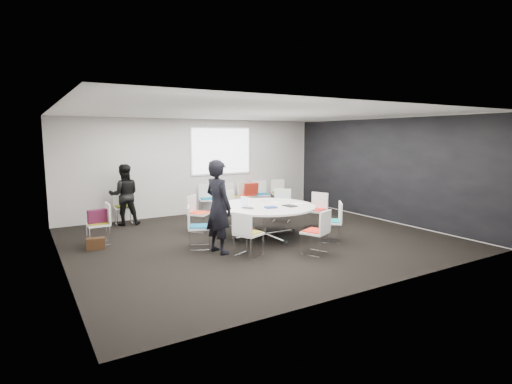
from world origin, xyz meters
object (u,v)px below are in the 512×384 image
chair_back_e (279,198)px  maroon_bag (98,216)px  conference_table (265,213)px  chair_back_a (207,205)px  chair_ring_e (199,235)px  person_back (124,195)px  chair_ring_d (199,220)px  cup (263,201)px  chair_back_c (247,201)px  chair_ring_c (233,214)px  brown_bag (96,244)px  chair_back_d (261,200)px  chair_ring_f (248,242)px  laptop (249,208)px  chair_person_back (124,213)px  chair_ring_b (281,212)px  person_main (218,207)px  chair_spare_left (99,232)px  chair_ring_a (316,217)px  chair_back_b (231,203)px  chair_ring_h (331,229)px  chair_ring_g (316,240)px

chair_back_e → maroon_bag: (-5.91, -1.88, 0.34)m
conference_table → chair_back_a: chair_back_a is taller
chair_ring_e → person_back: (-0.78, 3.04, 0.52)m
chair_ring_d → chair_back_e: bearing=166.5°
conference_table → cup: (0.17, 0.37, 0.23)m
chair_back_c → chair_ring_c: bearing=25.7°
maroon_bag → brown_bag: bearing=-109.6°
chair_back_a → chair_back_d: (1.87, 0.00, 0.00)m
chair_ring_f → laptop: 1.27m
laptop → chair_ring_f: bearing=119.0°
chair_person_back → brown_bag: (-1.06, -2.19, -0.16)m
chair_ring_e → chair_person_back: size_ratio=1.00×
chair_ring_d → chair_back_e: same height
maroon_bag → brown_bag: 0.62m
chair_ring_b → chair_back_e: (1.26, 1.98, 0.00)m
chair_back_c → cup: chair_back_c is taller
conference_table → chair_ring_e: (-1.70, -0.13, -0.27)m
person_back → chair_back_e: bearing=-167.4°
chair_ring_f → person_main: bearing=-167.8°
conference_table → chair_person_back: (-2.49, 3.07, -0.27)m
conference_table → chair_spare_left: size_ratio=2.60×
chair_ring_a → chair_spare_left: size_ratio=1.00×
chair_ring_c → chair_back_c: same height
chair_spare_left → cup: bearing=-104.1°
chair_back_c → chair_back_b: bearing=-20.6°
chair_back_d → cup: size_ratio=9.78×
chair_back_b → maroon_bag: size_ratio=2.20×
chair_ring_h → chair_back_b: 4.21m
chair_person_back → chair_ring_g: bearing=122.2°
chair_back_b → chair_back_d: size_ratio=1.00×
chair_ring_b → chair_spare_left: 4.64m
chair_back_c → brown_bag: chair_back_c is taller
chair_back_b → chair_back_d: bearing=172.1°
chair_ring_b → chair_ring_h: bearing=130.5°
chair_ring_c → chair_person_back: 2.91m
chair_ring_b → chair_ring_e: size_ratio=1.00×
chair_back_a → chair_back_b: same height
chair_back_a → brown_bag: chair_back_a is taller
chair_ring_c → chair_ring_d: (-1.08, -0.26, 0.00)m
chair_ring_g → person_back: (-2.59, 4.60, 0.52)m
chair_ring_c → chair_ring_g: 3.18m
chair_ring_g → chair_back_a: size_ratio=1.00×
chair_ring_h → laptop: 1.87m
chair_back_b → chair_back_a: bearing=-13.2°
chair_ring_b → chair_back_a: bearing=-10.8°
chair_back_c → chair_ring_f: bearing=35.9°
chair_ring_b → chair_back_b: bearing=-29.0°
chair_back_e → laptop: 4.43m
chair_ring_h → chair_back_d: size_ratio=1.00×
person_back → chair_person_back: bearing=-80.1°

